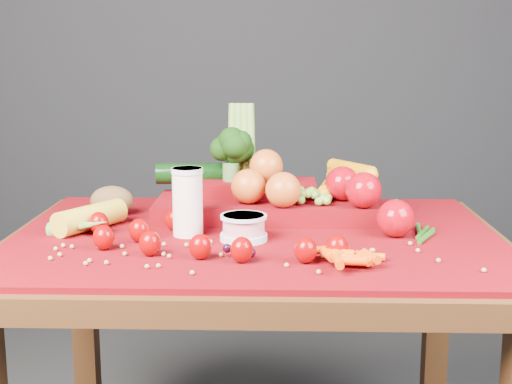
{
  "coord_description": "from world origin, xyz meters",
  "views": [
    {
      "loc": [
        0.04,
        -1.51,
        1.15
      ],
      "look_at": [
        0.0,
        0.02,
        0.85
      ],
      "focal_mm": 50.0,
      "sensor_mm": 36.0,
      "label": 1
    }
  ],
  "objects_px": {
    "yogurt_bowl": "(244,227)",
    "produce_mound": "(278,192)",
    "milk_glass": "(188,199)",
    "table": "(256,280)"
  },
  "relations": [
    {
      "from": "milk_glass",
      "to": "produce_mound",
      "type": "relative_size",
      "value": 0.25
    },
    {
      "from": "yogurt_bowl",
      "to": "milk_glass",
      "type": "bearing_deg",
      "value": 162.96
    },
    {
      "from": "milk_glass",
      "to": "yogurt_bowl",
      "type": "distance_m",
      "value": 0.14
    },
    {
      "from": "table",
      "to": "yogurt_bowl",
      "type": "relative_size",
      "value": 10.97
    },
    {
      "from": "table",
      "to": "produce_mound",
      "type": "distance_m",
      "value": 0.23
    },
    {
      "from": "produce_mound",
      "to": "table",
      "type": "bearing_deg",
      "value": -107.62
    },
    {
      "from": "table",
      "to": "yogurt_bowl",
      "type": "bearing_deg",
      "value": -112.01
    },
    {
      "from": "milk_glass",
      "to": "yogurt_bowl",
      "type": "xyz_separation_m",
      "value": [
        0.12,
        -0.04,
        -0.05
      ]
    },
    {
      "from": "yogurt_bowl",
      "to": "produce_mound",
      "type": "bearing_deg",
      "value": 71.13
    },
    {
      "from": "table",
      "to": "milk_glass",
      "type": "relative_size",
      "value": 7.46
    }
  ]
}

